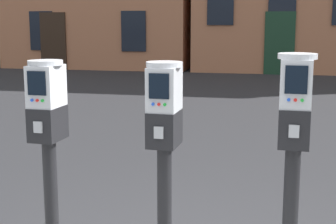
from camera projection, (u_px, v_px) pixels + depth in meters
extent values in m
cylinder|color=black|center=(52.00, 208.00, 3.29)|extent=(0.09, 0.09, 0.92)
cube|color=black|center=(48.00, 123.00, 3.19)|extent=(0.18, 0.25, 0.21)
cube|color=#A5A8AD|center=(38.00, 127.00, 3.07)|extent=(0.06, 0.01, 0.07)
cube|color=#B7BABF|center=(46.00, 86.00, 3.15)|extent=(0.18, 0.23, 0.26)
cube|color=black|center=(37.00, 83.00, 3.03)|extent=(0.12, 0.01, 0.15)
cylinder|color=blue|center=(32.00, 100.00, 3.06)|extent=(0.02, 0.01, 0.02)
cylinder|color=red|center=(37.00, 100.00, 3.05)|extent=(0.02, 0.01, 0.02)
cylinder|color=green|center=(42.00, 101.00, 3.04)|extent=(0.02, 0.01, 0.02)
cylinder|color=#B7BABF|center=(45.00, 63.00, 3.12)|extent=(0.22, 0.22, 0.03)
cylinder|color=black|center=(165.00, 218.00, 3.13)|extent=(0.09, 0.09, 0.92)
cube|color=black|center=(164.00, 128.00, 3.03)|extent=(0.18, 0.25, 0.21)
cube|color=#A5A8AD|center=(159.00, 133.00, 2.91)|extent=(0.06, 0.01, 0.07)
cube|color=#B7BABF|center=(164.00, 89.00, 2.99)|extent=(0.18, 0.23, 0.26)
cube|color=black|center=(159.00, 86.00, 2.87)|extent=(0.12, 0.01, 0.15)
cylinder|color=blue|center=(153.00, 104.00, 2.89)|extent=(0.02, 0.01, 0.02)
cylinder|color=red|center=(159.00, 104.00, 2.89)|extent=(0.02, 0.01, 0.02)
cylinder|color=green|center=(165.00, 105.00, 2.88)|extent=(0.02, 0.01, 0.02)
cylinder|color=#B7BABF|center=(164.00, 64.00, 2.96)|extent=(0.22, 0.22, 0.03)
cube|color=black|center=(294.00, 127.00, 2.86)|extent=(0.18, 0.25, 0.22)
cube|color=#A5A8AD|center=(294.00, 131.00, 2.74)|extent=(0.06, 0.01, 0.07)
cube|color=#B7BABF|center=(296.00, 83.00, 2.82)|extent=(0.18, 0.23, 0.27)
cube|color=black|center=(296.00, 80.00, 2.70)|extent=(0.12, 0.01, 0.15)
cylinder|color=blue|center=(289.00, 100.00, 2.72)|extent=(0.02, 0.01, 0.02)
cylinder|color=red|center=(295.00, 100.00, 2.72)|extent=(0.02, 0.01, 0.02)
cylinder|color=green|center=(302.00, 100.00, 2.71)|extent=(0.02, 0.01, 0.02)
cylinder|color=#B7BABF|center=(298.00, 56.00, 2.79)|extent=(0.22, 0.22, 0.03)
cube|color=black|center=(41.00, 31.00, 18.71)|extent=(0.90, 0.06, 1.43)
cube|color=black|center=(134.00, 31.00, 17.95)|extent=(0.90, 0.06, 1.43)
cube|color=black|center=(53.00, 41.00, 18.68)|extent=(1.00, 0.07, 2.10)
cube|color=black|center=(221.00, 1.00, 17.11)|extent=(0.90, 0.06, 1.60)
cube|color=black|center=(282.00, 1.00, 16.68)|extent=(0.90, 0.06, 1.60)
cube|color=#193823|center=(280.00, 43.00, 16.93)|extent=(1.00, 0.07, 2.10)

